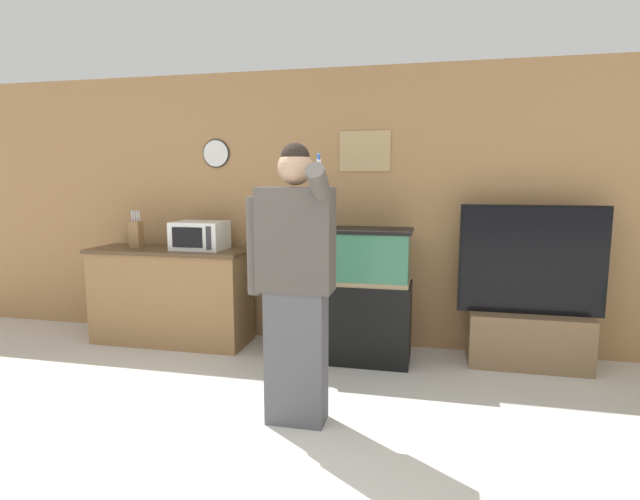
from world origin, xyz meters
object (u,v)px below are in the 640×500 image
(tv_on_stand, at_px, (529,320))
(person_standing, at_px, (294,281))
(knife_block, at_px, (136,233))
(aquarium_on_stand, at_px, (345,294))
(microwave, at_px, (200,235))
(counter_island, at_px, (171,295))

(tv_on_stand, distance_m, person_standing, 2.24)
(knife_block, relative_size, aquarium_on_stand, 0.31)
(tv_on_stand, bearing_deg, knife_block, -178.76)
(microwave, relative_size, tv_on_stand, 0.35)
(counter_island, relative_size, knife_block, 4.24)
(counter_island, bearing_deg, person_standing, -39.12)
(aquarium_on_stand, relative_size, tv_on_stand, 0.85)
(knife_block, bearing_deg, aquarium_on_stand, -2.26)
(counter_island, distance_m, aquarium_on_stand, 1.73)
(counter_island, xyz_separation_m, person_standing, (1.61, -1.31, 0.48))
(microwave, bearing_deg, person_standing, -45.71)
(microwave, distance_m, person_standing, 1.87)
(counter_island, distance_m, tv_on_stand, 3.28)
(microwave, relative_size, knife_block, 1.32)
(aquarium_on_stand, height_order, person_standing, person_standing)
(microwave, bearing_deg, knife_block, -178.11)
(microwave, distance_m, tv_on_stand, 3.04)
(aquarium_on_stand, bearing_deg, counter_island, 177.35)
(microwave, xyz_separation_m, aquarium_on_stand, (1.41, -0.10, -0.47))
(person_standing, bearing_deg, knife_block, 146.21)
(knife_block, bearing_deg, tv_on_stand, 1.24)
(tv_on_stand, bearing_deg, microwave, -178.90)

